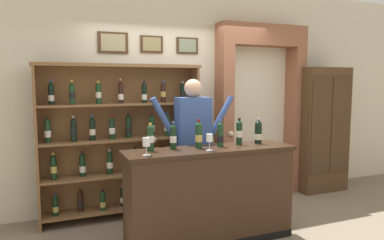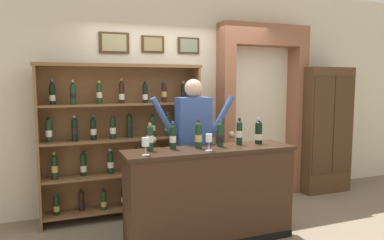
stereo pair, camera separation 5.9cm
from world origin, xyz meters
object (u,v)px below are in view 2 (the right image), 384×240
at_px(side_cabinet, 325,130).
at_px(wine_glass_center, 209,139).
at_px(wine_glass_left, 145,143).
at_px(wine_shelf, 122,137).
at_px(shopkeeper, 193,136).
at_px(tasting_bottle_super_tuscan, 239,132).
at_px(tasting_bottle_grappa, 259,132).
at_px(tasting_counter, 210,195).
at_px(tasting_bottle_rosso, 220,134).
at_px(tasting_bottle_prosecco, 199,135).
at_px(tasting_bottle_riserva, 150,137).
at_px(tasting_bottle_bianco, 173,136).

xyz_separation_m(side_cabinet, wine_glass_center, (-2.49, -1.14, 0.17)).
xyz_separation_m(side_cabinet, wine_glass_left, (-3.15, -1.14, 0.17)).
relative_size(wine_shelf, wine_glass_center, 11.71).
relative_size(shopkeeper, wine_glass_left, 10.16).
height_order(shopkeeper, tasting_bottle_super_tuscan, shopkeeper).
bearing_deg(tasting_bottle_grappa, wine_glass_center, -165.12).
distance_m(wine_shelf, tasting_counter, 1.42).
xyz_separation_m(shopkeeper, tasting_bottle_rosso, (0.14, -0.44, 0.07)).
bearing_deg(wine_glass_left, wine_glass_center, -0.30).
relative_size(wine_shelf, tasting_bottle_prosecco, 6.60).
bearing_deg(tasting_bottle_riserva, wine_glass_left, -114.84).
bearing_deg(tasting_bottle_riserva, tasting_bottle_rosso, -3.57).
bearing_deg(wine_shelf, shopkeeper, -39.33).
bearing_deg(wine_glass_left, tasting_bottle_prosecco, 15.18).
bearing_deg(tasting_counter, side_cabinet, 22.90).
distance_m(tasting_counter, wine_glass_left, 0.97).
height_order(wine_shelf, wine_glass_center, wine_shelf).
bearing_deg(tasting_bottle_prosecco, wine_shelf, 120.78).
height_order(wine_shelf, tasting_bottle_prosecco, wine_shelf).
distance_m(shopkeeper, tasting_bottle_rosso, 0.47).
xyz_separation_m(shopkeeper, tasting_bottle_grappa, (0.63, -0.43, 0.07)).
height_order(tasting_bottle_rosso, wine_glass_center, tasting_bottle_rosso).
height_order(shopkeeper, tasting_bottle_grappa, shopkeeper).
height_order(tasting_bottle_grappa, wine_glass_left, tasting_bottle_grappa).
bearing_deg(wine_shelf, tasting_bottle_rosso, -49.95).
relative_size(tasting_bottle_riserva, tasting_bottle_prosecco, 0.93).
distance_m(tasting_bottle_bianco, tasting_bottle_grappa, 1.01).
bearing_deg(tasting_bottle_super_tuscan, tasting_bottle_bianco, 178.27).
bearing_deg(tasting_bottle_super_tuscan, tasting_counter, -168.42).
distance_m(tasting_bottle_rosso, wine_glass_center, 0.27).
xyz_separation_m(tasting_counter, tasting_bottle_prosecco, (-0.11, 0.05, 0.66)).
bearing_deg(tasting_bottle_grappa, tasting_bottle_prosecco, -178.81).
relative_size(tasting_counter, tasting_bottle_rosso, 6.33).
relative_size(tasting_counter, tasting_bottle_bianco, 6.35).
xyz_separation_m(tasting_bottle_riserva, tasting_bottle_prosecco, (0.52, -0.05, 0.00)).
bearing_deg(tasting_bottle_grappa, tasting_counter, -174.15).
height_order(tasting_counter, tasting_bottle_rosso, tasting_bottle_rosso).
relative_size(side_cabinet, shopkeeper, 1.11).
bearing_deg(tasting_counter, wine_shelf, 123.96).
bearing_deg(tasting_counter, tasting_bottle_prosecco, 156.83).
xyz_separation_m(tasting_counter, tasting_bottle_super_tuscan, (0.39, 0.08, 0.66)).
height_order(side_cabinet, shopkeeper, side_cabinet).
xyz_separation_m(tasting_bottle_grappa, wine_glass_center, (-0.70, -0.19, -0.01)).
bearing_deg(side_cabinet, tasting_counter, -157.10).
height_order(tasting_bottle_riserva, tasting_bottle_bianco, tasting_bottle_bianco).
bearing_deg(tasting_counter, wine_glass_center, -119.69).
bearing_deg(tasting_bottle_rosso, wine_shelf, 130.05).
bearing_deg(tasting_bottle_prosecco, tasting_bottle_grappa, 1.19).
height_order(shopkeeper, wine_glass_left, shopkeeper).
height_order(tasting_bottle_bianco, wine_glass_left, tasting_bottle_bianco).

